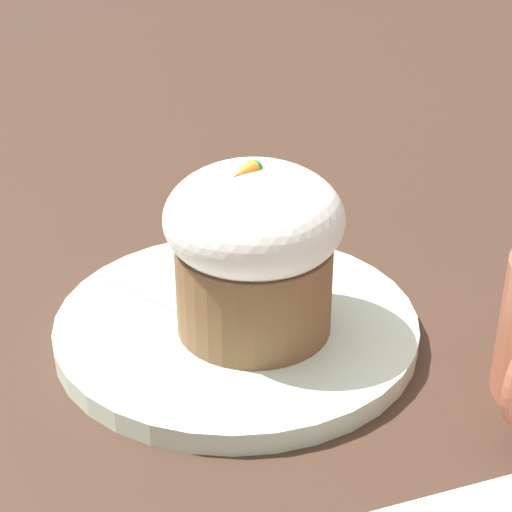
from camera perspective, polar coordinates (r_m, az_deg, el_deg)
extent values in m
plane|color=#3D281E|center=(0.51, -1.30, -5.29)|extent=(4.00, 4.00, 0.00)
cylinder|color=silver|center=(0.51, -1.31, -4.68)|extent=(0.21, 0.21, 0.01)
cylinder|color=brown|center=(0.48, 0.00, -1.98)|extent=(0.09, 0.09, 0.05)
ellipsoid|color=white|center=(0.46, 0.00, 2.60)|extent=(0.10, 0.10, 0.06)
cone|color=orange|center=(0.45, -0.89, 5.54)|extent=(0.01, 0.01, 0.01)
sphere|color=green|center=(0.45, -0.16, 5.82)|extent=(0.01, 0.01, 0.01)
cube|color=#B7B7BC|center=(0.52, -6.63, -2.75)|extent=(0.02, 0.10, 0.00)
ellipsoid|color=#B7B7BC|center=(0.49, -1.50, -4.93)|extent=(0.03, 0.04, 0.01)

